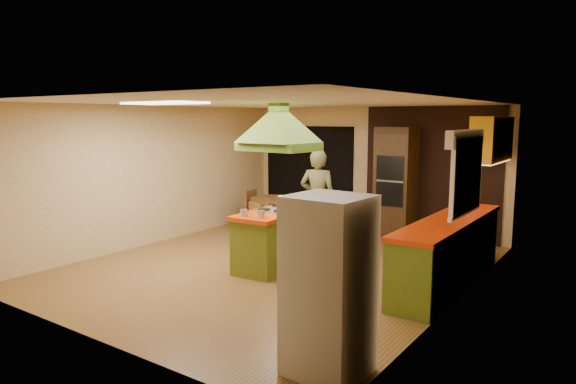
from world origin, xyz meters
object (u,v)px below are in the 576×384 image
Objects in this scene: man at (318,200)px; kitchen_island at (279,237)px; wall_oven at (396,182)px; dining_table at (272,208)px; refrigerator at (329,286)px; canister_large at (472,198)px.

kitchen_island is at bearing 77.17° from man.
wall_oven is (0.68, 2.90, 0.61)m from kitchen_island.
dining_table is (-1.49, 0.68, -0.39)m from man.
refrigerator is at bearing 107.57° from man.
wall_oven is at bearing 24.23° from dining_table.
wall_oven reaches higher than man.
dining_table is (-1.54, 1.90, 0.03)m from kitchen_island.
canister_large is at bearing -30.15° from wall_oven.
kitchen_island is 2.45m from dining_table.
man is (-0.05, 1.22, 0.43)m from kitchen_island.
man is 1.92× the size of dining_table.
wall_oven is at bearing 109.80° from refrigerator.
dining_table is at bearing 133.94° from refrigerator.
refrigerator reaches higher than dining_table.
man is 1.84m from wall_oven.
kitchen_island is 3.04m from wall_oven.
refrigerator is 0.77× the size of wall_oven.
wall_oven is at bearing 72.98° from kitchen_island.
wall_oven is at bearing 148.11° from canister_large.
wall_oven reaches higher than dining_table.
kitchen_island is 1.97× the size of dining_table.
kitchen_island is 1.03× the size of man.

